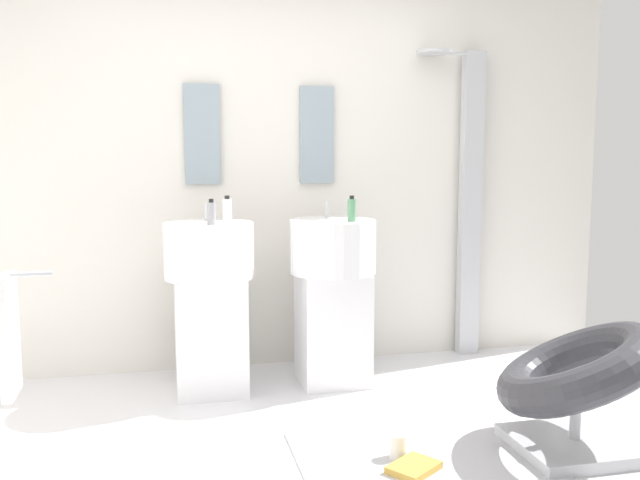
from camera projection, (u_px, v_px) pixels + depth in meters
name	position (u px, v px, depth m)	size (l,w,h in m)	color
ground_plane	(315.00, 476.00, 3.02)	(4.80, 3.60, 0.04)	silver
rear_partition	(259.00, 166.00, 4.45)	(4.80, 0.10, 2.60)	silver
pedestal_sink_left	(210.00, 298.00, 3.98)	(0.51, 0.51, 1.09)	white
pedestal_sink_right	(333.00, 292.00, 4.14)	(0.51, 0.51, 1.09)	white
vanity_mirror_left	(202.00, 134.00, 4.28)	(0.22, 0.03, 0.62)	#8C9EA8
vanity_mirror_right	(317.00, 135.00, 4.44)	(0.22, 0.03, 0.62)	#8C9EA8
shower_column	(469.00, 198.00, 4.67)	(0.49, 0.24, 2.05)	#B7BABF
lounge_chair	(577.00, 379.00, 3.18)	(1.07, 1.07, 0.65)	#B7BABF
towel_rack	(2.00, 341.00, 2.79)	(0.37, 0.22, 0.95)	#B7BABF
area_rug	(422.00, 459.00, 3.13)	(1.12, 0.85, 0.01)	#B2B2B7
magazine_ochre	(414.00, 467.00, 3.00)	(0.22, 0.16, 0.03)	gold
coffee_mug	(398.00, 446.00, 3.13)	(0.08, 0.08, 0.11)	white
soap_bottle_grey	(211.00, 213.00, 3.79)	(0.05, 0.05, 0.14)	#99999E
soap_bottle_green	(352.00, 210.00, 3.99)	(0.05, 0.05, 0.15)	#59996B
soap_bottle_white	(227.00, 209.00, 4.08)	(0.05, 0.05, 0.14)	white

